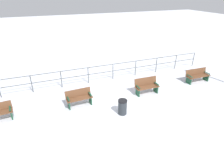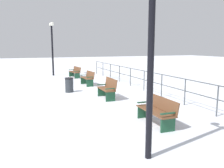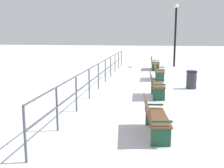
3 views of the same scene
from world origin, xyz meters
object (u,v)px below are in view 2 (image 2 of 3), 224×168
object	(u,v)px
lamppost_middle	(152,25)
lamppost_near	(52,39)
bench_nearest	(75,72)
bench_fourth	(157,110)
bench_third	(108,88)
bench_second	(88,78)
trash_bin	(69,85)

from	to	relation	value
lamppost_middle	lamppost_near	bearing A→B (deg)	-90.00
bench_nearest	bench_fourth	bearing A→B (deg)	83.69
bench_third	lamppost_middle	world-z (taller)	lamppost_middle
bench_fourth	lamppost_middle	world-z (taller)	lamppost_middle
bench_second	bench_third	bearing A→B (deg)	84.34
lamppost_near	trash_bin	size ratio (longest dim) A/B	5.59
trash_bin	lamppost_middle	bearing A→B (deg)	91.16
bench_fourth	trash_bin	bearing A→B (deg)	-74.80
bench_nearest	bench_second	size ratio (longest dim) A/B	1.16
bench_nearest	trash_bin	bearing A→B (deg)	68.48
bench_third	lamppost_near	size ratio (longest dim) A/B	0.33
bench_nearest	trash_bin	xyz separation A→B (m)	(1.60, 5.83, -0.05)
bench_third	lamppost_middle	size ratio (longest dim) A/B	0.33
bench_nearest	bench_third	world-z (taller)	bench_third
bench_nearest	bench_fourth	world-z (taller)	bench_fourth
bench_third	trash_bin	bearing A→B (deg)	-56.54
bench_fourth	bench_third	bearing A→B (deg)	-86.44
lamppost_near	lamppost_middle	distance (m)	15.81
trash_bin	bench_third	bearing A→B (deg)	122.58
bench_second	lamppost_near	size ratio (longest dim) A/B	0.32
bench_second	bench_third	distance (m)	4.00
bench_third	lamppost_near	bearing A→B (deg)	-82.09
bench_second	trash_bin	xyz separation A→B (m)	(1.53, 1.83, -0.07)
lamppost_near	bench_second	bearing A→B (deg)	103.00
bench_nearest	bench_fourth	xyz separation A→B (m)	(0.03, 11.99, -0.00)
bench_second	bench_fourth	bearing A→B (deg)	86.71
lamppost_middle	trash_bin	bearing A→B (deg)	-88.84
bench_second	trash_bin	bearing A→B (deg)	46.58
trash_bin	bench_second	bearing A→B (deg)	-129.84
lamppost_middle	trash_bin	world-z (taller)	lamppost_middle
bench_second	bench_third	xyz separation A→B (m)	(0.14, 4.00, 0.02)
bench_second	lamppost_middle	world-z (taller)	lamppost_middle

